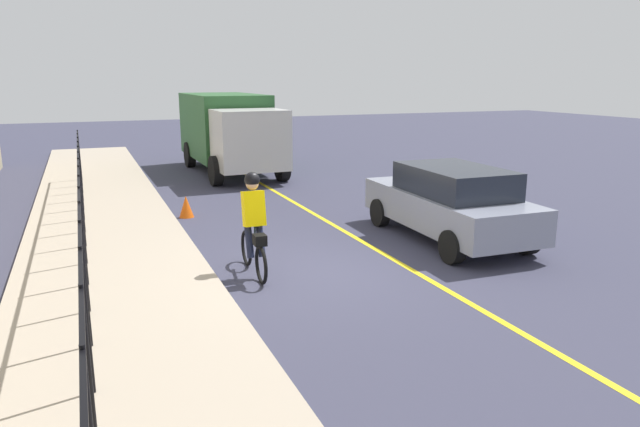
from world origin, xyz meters
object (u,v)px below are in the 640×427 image
(box_truck_background, at_px, (229,129))
(traffic_cone_near, at_px, (186,207))
(cyclist_lead, at_px, (254,225))
(patrol_sedan, at_px, (450,202))

(box_truck_background, distance_m, traffic_cone_near, 7.14)
(traffic_cone_near, bearing_deg, cyclist_lead, -175.74)
(cyclist_lead, distance_m, patrol_sedan, 4.51)
(cyclist_lead, distance_m, traffic_cone_near, 4.89)
(patrol_sedan, bearing_deg, traffic_cone_near, 50.85)
(cyclist_lead, height_order, traffic_cone_near, cyclist_lead)
(box_truck_background, bearing_deg, patrol_sedan, 10.52)
(cyclist_lead, bearing_deg, patrol_sedan, -79.53)
(cyclist_lead, relative_size, traffic_cone_near, 3.41)
(patrol_sedan, bearing_deg, box_truck_background, 12.90)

